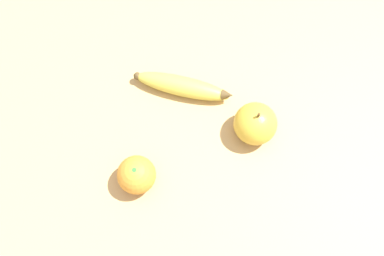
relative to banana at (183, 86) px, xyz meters
name	(u,v)px	position (x,y,z in m)	size (l,w,h in m)	color
ground_plane	(234,173)	(0.18, 0.08, -0.02)	(3.00, 3.00, 0.00)	tan
banana	(183,86)	(0.00, 0.00, 0.00)	(0.11, 0.20, 0.04)	#DBCC4C
orange	(137,175)	(0.18, -0.11, 0.02)	(0.07, 0.07, 0.07)	orange
apple	(255,124)	(0.10, 0.13, 0.02)	(0.08, 0.08, 0.09)	gold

